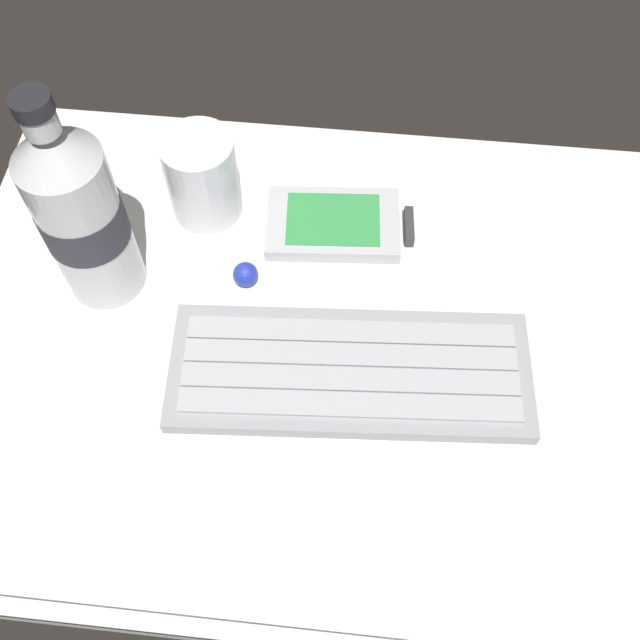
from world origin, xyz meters
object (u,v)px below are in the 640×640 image
keyboard (350,371)px  trackball_mouse (245,274)px  juice_cup (203,180)px  water_bottle (80,214)px  handheld_device (340,225)px

keyboard → trackball_mouse: (-9.76, 8.23, 0.29)cm
juice_cup → water_bottle: size_ratio=0.41×
water_bottle → trackball_mouse: 14.49cm
juice_cup → water_bottle: (-7.33, -8.64, 5.10)cm
handheld_device → water_bottle: bearing=-159.4°
water_bottle → trackball_mouse: size_ratio=9.45×
keyboard → juice_cup: bearing=132.3°
keyboard → juice_cup: juice_cup is taller
juice_cup → water_bottle: water_bottle is taller
keyboard → water_bottle: size_ratio=1.43×
keyboard → handheld_device: keyboard is taller
keyboard → handheld_device: size_ratio=2.25×
water_bottle → trackball_mouse: (12.11, 0.91, -7.91)cm
handheld_device → trackball_mouse: trackball_mouse is taller
keyboard → water_bottle: 24.47cm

